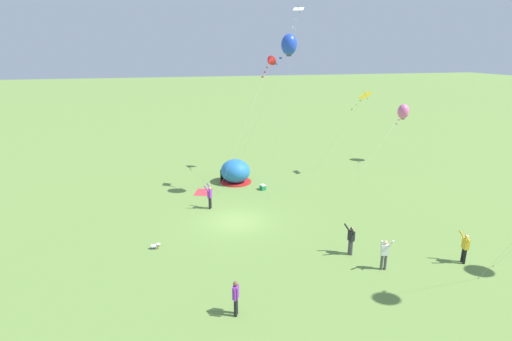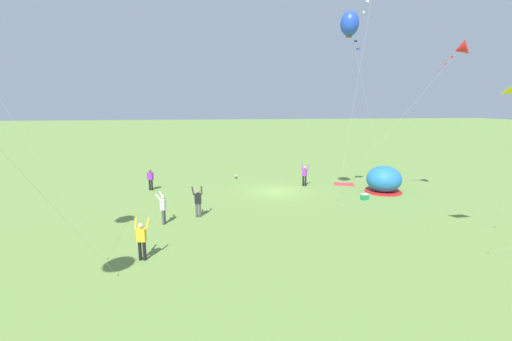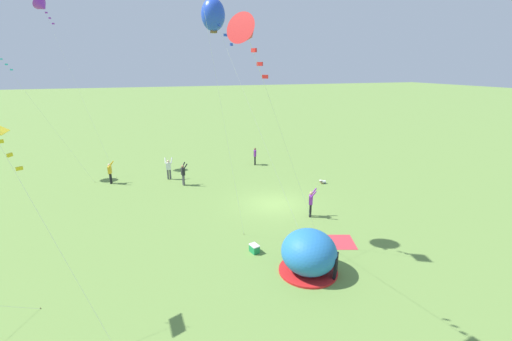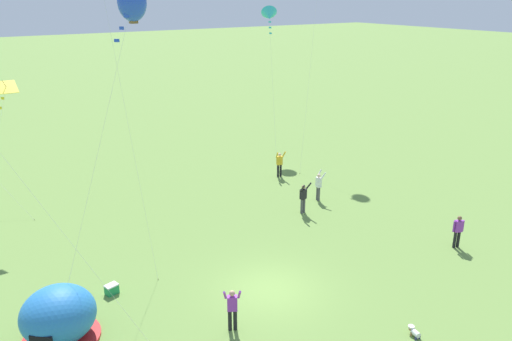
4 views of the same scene
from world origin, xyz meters
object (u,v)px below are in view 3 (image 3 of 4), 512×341
at_px(popup_tent, 309,253).
at_px(cooler_box, 254,249).
at_px(toddler_crawling, 323,182).
at_px(person_center_field, 169,168).
at_px(person_strolling, 255,155).
at_px(person_arms_raised, 110,172).
at_px(person_flying_kite, 183,174).
at_px(kite_blue, 213,15).
at_px(person_far_back, 311,202).
at_px(kite_purple, 42,6).
at_px(kite_red, 247,33).

height_order(popup_tent, cooler_box, popup_tent).
relative_size(toddler_crawling, person_center_field, 0.29).
xyz_separation_m(person_strolling, person_center_field, (-1.88, 8.50, 0.03)).
distance_m(person_arms_raised, person_flying_kite, 6.17).
bearing_deg(person_flying_kite, person_strolling, -62.89).
relative_size(person_strolling, person_flying_kite, 0.91).
relative_size(toddler_crawling, kite_blue, 0.04).
height_order(cooler_box, person_arms_raised, person_arms_raised).
height_order(cooler_box, person_far_back, person_far_back).
relative_size(person_arms_raised, person_strolling, 1.10).
distance_m(toddler_crawling, kite_blue, 16.62).
relative_size(popup_tent, person_arms_raised, 1.49).
height_order(person_far_back, person_arms_raised, same).
distance_m(popup_tent, person_center_field, 17.17).
height_order(popup_tent, person_arms_raised, popup_tent).
relative_size(popup_tent, kite_purple, 0.19).
distance_m(person_arms_raised, kite_blue, 17.40).
bearing_deg(kite_purple, person_far_back, -136.51).
xyz_separation_m(cooler_box, toddler_crawling, (8.56, -8.92, -0.04)).
relative_size(kite_purple, kite_red, 1.38).
relative_size(toddler_crawling, person_strolling, 0.32).
bearing_deg(popup_tent, person_arms_raised, 29.77).
bearing_deg(person_far_back, cooler_box, 122.08).
bearing_deg(popup_tent, person_center_field, 16.75).
xyz_separation_m(person_arms_raised, kite_red, (-19.36, -5.87, 9.33)).
relative_size(popup_tent, kite_red, 0.26).
bearing_deg(kite_blue, person_flying_kite, 4.88).
xyz_separation_m(person_strolling, person_flying_kite, (-3.85, 7.52, 0.03)).
xyz_separation_m(person_strolling, kite_purple, (5.00, 17.37, 13.30)).
distance_m(popup_tent, kite_purple, 30.18).
bearing_deg(cooler_box, toddler_crawling, -46.15).
bearing_deg(person_far_back, kite_red, 139.79).
height_order(person_center_field, kite_red, kite_red).
bearing_deg(kite_purple, person_center_field, -127.82).
bearing_deg(person_flying_kite, person_far_back, -141.84).
distance_m(person_arms_raised, kite_red, 22.28).
distance_m(popup_tent, person_arms_raised, 19.44).
xyz_separation_m(toddler_crawling, kite_purple, (12.26, 20.85, 14.09)).
distance_m(person_far_back, person_strolling, 12.76).
bearing_deg(kite_purple, toddler_crawling, -120.46).
relative_size(person_flying_kite, kite_red, 0.17).
xyz_separation_m(person_flying_kite, kite_red, (-16.96, -0.18, 9.33)).
distance_m(cooler_box, kite_blue, 11.84).
bearing_deg(kite_red, popup_tent, -56.69).
bearing_deg(cooler_box, person_far_back, -57.92).
height_order(popup_tent, kite_red, kite_red).
bearing_deg(person_center_field, kite_red, -176.48).
distance_m(popup_tent, person_strolling, 18.67).
height_order(person_arms_raised, kite_red, kite_red).
height_order(toddler_crawling, person_arms_raised, person_arms_raised).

